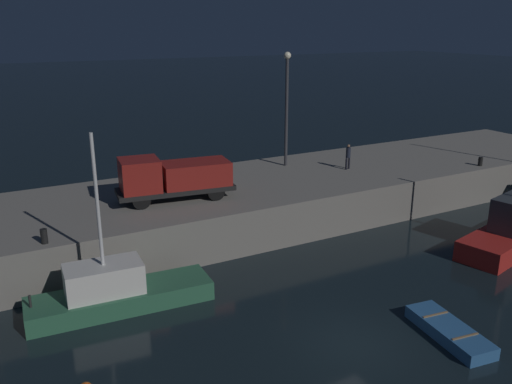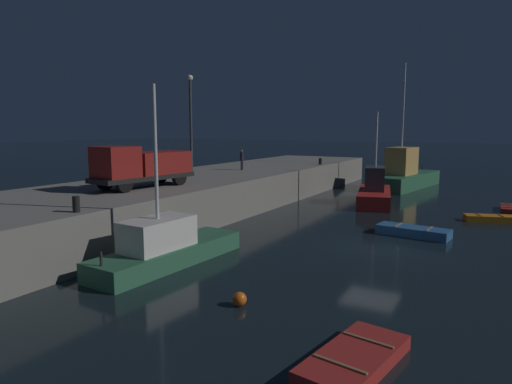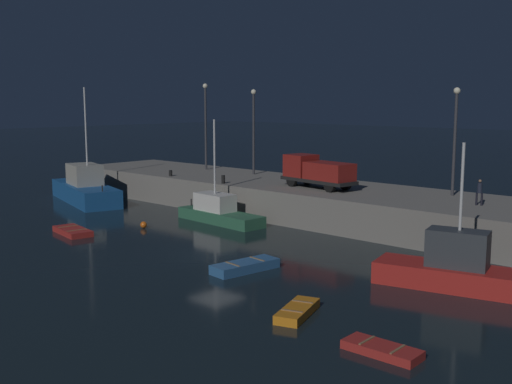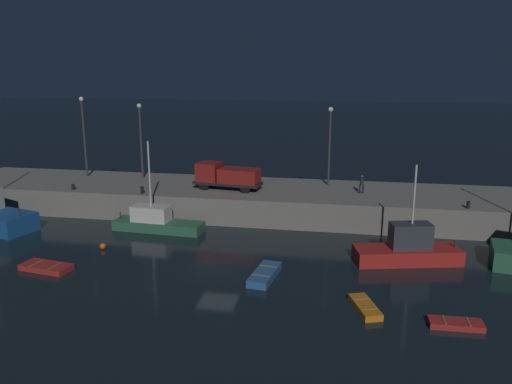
% 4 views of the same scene
% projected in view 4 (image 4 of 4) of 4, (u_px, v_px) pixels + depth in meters
% --- Properties ---
extents(ground_plane, '(320.00, 320.00, 0.00)m').
position_uv_depth(ground_plane, '(217.00, 267.00, 34.14)').
color(ground_plane, black).
extents(pier_quay, '(56.16, 8.98, 2.31)m').
position_uv_depth(pier_quay, '(254.00, 200.00, 46.37)').
color(pier_quay, gray).
rests_on(pier_quay, ground).
extents(fishing_trawler_red, '(7.39, 2.45, 7.22)m').
position_uv_depth(fishing_trawler_red, '(156.00, 221.00, 41.50)').
color(fishing_trawler_red, '#2D6647').
rests_on(fishing_trawler_red, ground).
extents(fishing_boat_blue, '(7.37, 3.80, 6.69)m').
position_uv_depth(fishing_boat_blue, '(408.00, 249.00, 34.76)').
color(fishing_boat_blue, red).
rests_on(fishing_boat_blue, ground).
extents(dinghy_orange_near, '(3.52, 1.98, 0.41)m').
position_uv_depth(dinghy_orange_near, '(46.00, 267.00, 33.62)').
color(dinghy_orange_near, '#B22823').
rests_on(dinghy_orange_near, ground).
extents(rowboat_white_mid, '(1.85, 2.97, 0.41)m').
position_uv_depth(rowboat_white_mid, '(365.00, 307.00, 28.10)').
color(rowboat_white_mid, orange).
rests_on(rowboat_white_mid, ground).
extents(dinghy_red_small, '(2.71, 1.14, 0.35)m').
position_uv_depth(dinghy_red_small, '(456.00, 324.00, 26.33)').
color(dinghy_red_small, '#B22823').
rests_on(dinghy_red_small, ground).
extents(rowboat_blue_far, '(1.72, 3.74, 0.51)m').
position_uv_depth(rowboat_blue_far, '(265.00, 274.00, 32.31)').
color(rowboat_blue_far, '#2D6099').
rests_on(rowboat_blue_far, ground).
extents(mooring_buoy_near, '(0.45, 0.45, 0.45)m').
position_uv_depth(mooring_buoy_near, '(103.00, 246.00, 37.36)').
color(mooring_buoy_near, orange).
rests_on(mooring_buoy_near, ground).
extents(lamp_post_west, '(0.44, 0.44, 7.71)m').
position_uv_depth(lamp_post_west, '(84.00, 130.00, 49.69)').
color(lamp_post_west, '#38383D').
rests_on(lamp_post_west, pier_quay).
extents(lamp_post_east, '(0.44, 0.44, 7.13)m').
position_uv_depth(lamp_post_east, '(141.00, 134.00, 49.01)').
color(lamp_post_east, '#38383D').
rests_on(lamp_post_east, pier_quay).
extents(lamp_post_central, '(0.44, 0.44, 7.05)m').
position_uv_depth(lamp_post_central, '(330.00, 139.00, 46.07)').
color(lamp_post_central, '#38383D').
rests_on(lamp_post_central, pier_quay).
extents(utility_truck, '(6.11, 2.65, 2.30)m').
position_uv_depth(utility_truck, '(227.00, 176.00, 45.21)').
color(utility_truck, black).
rests_on(utility_truck, pier_quay).
extents(dockworker, '(0.40, 0.36, 1.57)m').
position_uv_depth(dockworker, '(362.00, 183.00, 43.86)').
color(dockworker, black).
rests_on(dockworker, pier_quay).
extents(bollard_west, '(0.28, 0.28, 0.62)m').
position_uv_depth(bollard_west, '(142.00, 190.00, 43.88)').
color(bollard_west, black).
rests_on(bollard_west, pier_quay).
extents(bollard_central, '(0.28, 0.28, 0.56)m').
position_uv_depth(bollard_central, '(468.00, 205.00, 39.39)').
color(bollard_central, black).
rests_on(bollard_central, pier_quay).
extents(bollard_east, '(0.28, 0.28, 0.49)m').
position_uv_depth(bollard_east, '(73.00, 187.00, 45.27)').
color(bollard_east, black).
rests_on(bollard_east, pier_quay).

